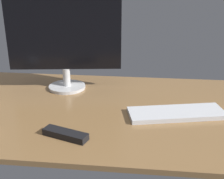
{
  "coord_description": "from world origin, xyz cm",
  "views": [
    {
      "loc": [
        14.78,
        -115.71,
        55.82
      ],
      "look_at": [
        1.24,
        6.16,
        8.0
      ],
      "focal_mm": 47.43,
      "sensor_mm": 36.0,
      "label": 1
    }
  ],
  "objects": [
    {
      "name": "desk",
      "position": [
        0.0,
        0.0,
        1.0
      ],
      "size": [
        140.0,
        84.0,
        2.0
      ],
      "primitive_type": "cube",
      "color": "olive",
      "rests_on": "ground"
    },
    {
      "name": "monitor",
      "position": [
        -23.24,
        20.72,
        27.04
      ],
      "size": [
        54.06,
        18.35,
        46.93
      ],
      "rotation": [
        0.0,
        0.0,
        0.14
      ],
      "color": "silver",
      "rests_on": "desk"
    },
    {
      "name": "tv_remote",
      "position": [
        -11.69,
        -26.71,
        3.21
      ],
      "size": [
        17.38,
        9.82,
        2.41
      ],
      "primitive_type": "cube",
      "rotation": [
        0.0,
        0.0,
        -0.33
      ],
      "color": "black",
      "rests_on": "desk"
    },
    {
      "name": "keyboard",
      "position": [
        28.97,
        -4.43,
        2.93
      ],
      "size": [
        40.98,
        21.42,
        1.86
      ],
      "primitive_type": "cube",
      "rotation": [
        0.0,
        0.0,
        0.22
      ],
      "color": "silver",
      "rests_on": "desk"
    }
  ]
}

